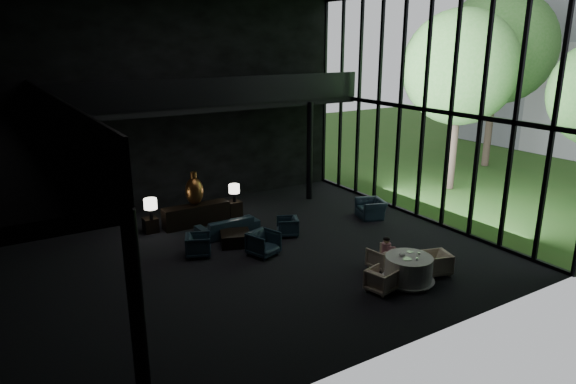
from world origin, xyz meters
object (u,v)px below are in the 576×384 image
lounge_armchair_west (198,244)px  lounge_armchair_south (263,242)px  table_lamp_left (150,205)px  dining_table (408,271)px  dining_chair_north (382,258)px  lounge_armchair_east (288,227)px  bronze_urn (194,191)px  table_lamp_right (234,189)px  window_armchair (371,206)px  side_table_right (234,208)px  dining_chair_east (436,263)px  coffee_table (235,238)px  console (196,215)px  sofa (228,223)px  dining_chair_west (381,281)px  side_table_left (151,225)px  child (386,246)px

lounge_armchair_west → lounge_armchair_south: lounge_armchair_south is taller
table_lamp_left → dining_table: (4.77, -7.28, -0.71)m
lounge_armchair_south → dining_chair_north: 3.58m
lounge_armchair_east → lounge_armchair_west: bearing=-65.0°
bronze_urn → table_lamp_right: 1.62m
window_armchair → dining_chair_north: bearing=-19.5°
lounge_armchair_east → window_armchair: size_ratio=0.63×
side_table_right → dining_chair_east: dining_chair_east is taller
coffee_table → dining_chair_east: dining_chair_east is taller
table_lamp_right → lounge_armchair_east: 2.91m
console → sofa: size_ratio=1.11×
bronze_urn → dining_chair_north: bronze_urn is taller
dining_chair_north → dining_chair_west: dining_chair_north is taller
lounge_armchair_east → dining_chair_north: 3.74m
side_table_left → dining_table: size_ratio=0.35×
coffee_table → console: bearing=99.1°
table_lamp_right → dining_chair_east: table_lamp_right is taller
side_table_left → dining_chair_west: size_ratio=0.84×
bronze_urn → dining_chair_east: (4.22, -7.36, -0.94)m
bronze_urn → lounge_armchair_south: 3.80m
dining_chair_east → dining_chair_west: (-2.03, 0.02, -0.03)m
table_lamp_right → child: 6.72m
lounge_armchair_west → window_armchair: (6.82, -0.05, 0.07)m
table_lamp_right → dining_chair_north: bearing=-76.0°
side_table_left → lounge_armchair_west: bearing=-77.4°
table_lamp_left → child: bearing=-53.0°
side_table_right → window_armchair: bearing=-34.2°
console → dining_chair_north: console is taller
dining_chair_east → child: (-1.04, 0.95, 0.40)m
side_table_left → sofa: bearing=-37.3°
table_lamp_right → dining_chair_east: (2.62, -7.47, -0.71)m
bronze_urn → side_table_right: size_ratio=2.12×
dining_table → child: bearing=89.0°
bronze_urn → sofa: bearing=-70.2°
lounge_armchair_south → table_lamp_left: bearing=104.0°
dining_chair_east → dining_table: bearing=-74.5°
child → table_lamp_left: bearing=-53.0°
side_table_right → table_lamp_left: bearing=-175.6°
side_table_left → dining_chair_north: 7.97m
window_armchair → dining_chair_west: window_armchair is taller
lounge_armchair_east → dining_chair_west: size_ratio=1.05×
console → dining_chair_west: bearing=-73.2°
window_armchair → dining_table: window_armchair is taller
side_table_left → window_armchair: size_ratio=0.51×
table_lamp_left → lounge_armchair_south: table_lamp_left is taller
side_table_right → window_armchair: (4.24, -2.88, 0.16)m
bronze_urn → side_table_left: size_ratio=2.32×
lounge_armchair_east → dining_chair_west: lounge_armchair_east is taller
sofa → window_armchair: bearing=165.6°
dining_chair_east → table_lamp_right: bearing=-143.7°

